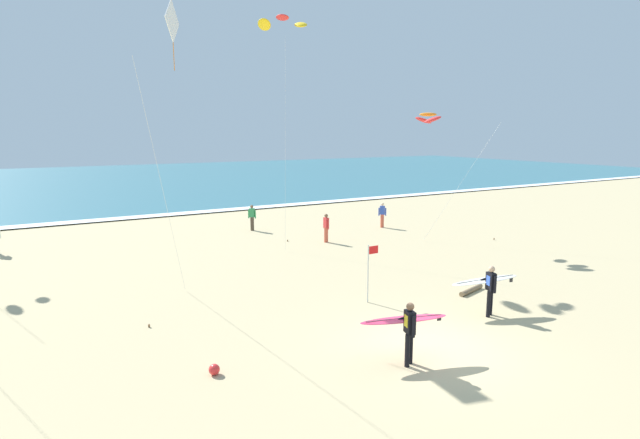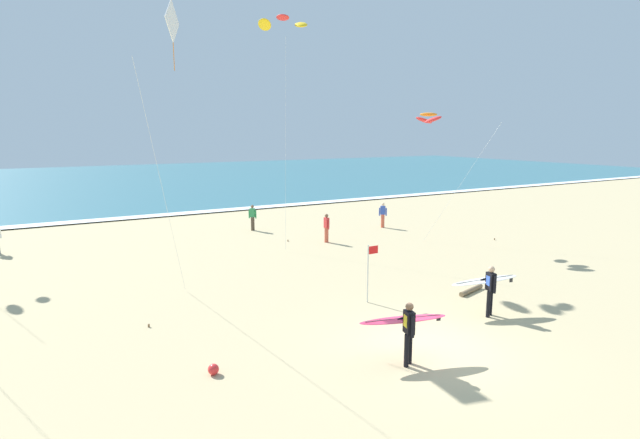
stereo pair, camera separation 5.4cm
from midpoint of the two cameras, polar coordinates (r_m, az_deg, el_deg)
ground_plane at (r=14.82m, az=12.22°, el=-14.20°), size 160.00×160.00×0.00m
ocean_water at (r=67.20m, az=-22.02°, el=4.14°), size 160.00×60.00×0.08m
shoreline_foam at (r=38.20m, az=-15.63°, el=0.67°), size 160.00×1.39×0.01m
surfer_lead at (r=13.52m, az=9.91°, el=-11.72°), size 2.50×1.18×1.71m
surfer_trailing at (r=17.57m, az=18.64°, el=-6.97°), size 2.46×1.21×1.71m
kite_diamond_ivory_mid at (r=19.31m, az=-16.49°, el=20.17°), size 2.39×3.66×10.56m
kite_arc_amber_far at (r=27.69m, az=12.34°, el=11.21°), size 4.65×2.81×7.02m
kite_arc_scarlet_high at (r=25.40m, az=-4.20°, el=21.47°), size 2.56×3.08×11.43m
bystander_green_top at (r=31.03m, az=-7.65°, el=0.23°), size 0.40×0.35×1.59m
bystander_blue_top at (r=31.97m, az=7.23°, el=0.53°), size 0.41×0.34×1.59m
bystander_red_top at (r=27.44m, az=0.80°, el=-0.96°), size 0.22×0.50×1.59m
lifeguard_flag at (r=17.84m, az=5.72°, el=-5.51°), size 0.44×0.05×2.10m
beach_ball at (r=13.34m, az=-11.94°, el=-16.38°), size 0.28×0.28×0.28m
driftwood_log at (r=19.97m, az=16.94°, el=-7.72°), size 1.49×0.57×0.19m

